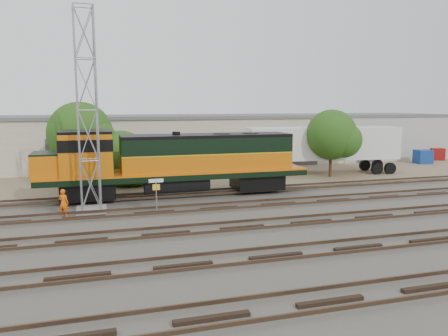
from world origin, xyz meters
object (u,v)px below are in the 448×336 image
object	(u,v)px
locomotive	(172,161)
semi_trailer	(326,145)
worker	(64,203)
signal_tower	(87,114)

from	to	relation	value
locomotive	semi_trailer	distance (m)	16.73
semi_trailer	locomotive	bearing A→B (deg)	-151.16
worker	locomotive	bearing A→B (deg)	-125.74
locomotive	semi_trailer	bearing A→B (deg)	21.83
worker	semi_trailer	world-z (taller)	semi_trailer
signal_tower	semi_trailer	world-z (taller)	signal_tower
locomotive	worker	world-z (taller)	locomotive
worker	semi_trailer	xyz separation A→B (m)	(22.50, 9.94, 1.92)
locomotive	signal_tower	xyz separation A→B (m)	(-5.45, -2.80, 3.32)
worker	semi_trailer	size ratio (longest dim) A/B	0.11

